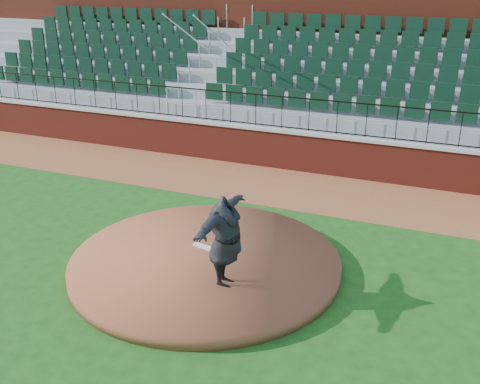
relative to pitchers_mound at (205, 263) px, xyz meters
name	(u,v)px	position (x,y,z in m)	size (l,w,h in m)	color
ground	(213,273)	(0.24, -0.14, -0.12)	(90.00, 90.00, 0.00)	#184A15
warning_track	(291,187)	(0.24, 5.26, -0.12)	(34.00, 3.20, 0.01)	brown
field_wall	(307,153)	(0.24, 6.86, 0.47)	(34.00, 0.35, 1.20)	maroon
wall_cap	(308,133)	(0.24, 6.86, 1.12)	(34.00, 0.45, 0.10)	#B7B7B7
wall_railing	(309,115)	(0.24, 6.86, 1.67)	(34.00, 0.05, 1.00)	black
seating_stands	(332,83)	(0.24, 9.58, 2.18)	(34.00, 5.10, 4.60)	gray
concourse_wall	(351,58)	(0.24, 12.38, 2.62)	(34.00, 0.50, 5.50)	maroon
pitchers_mound	(205,263)	(0.00, 0.00, 0.00)	(5.78, 5.78, 0.25)	brown
pitching_rubber	(204,247)	(-0.22, 0.42, 0.14)	(0.55, 0.14, 0.04)	white
pitcher	(225,241)	(0.84, -0.81, 1.05)	(2.28, 0.62, 1.86)	black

